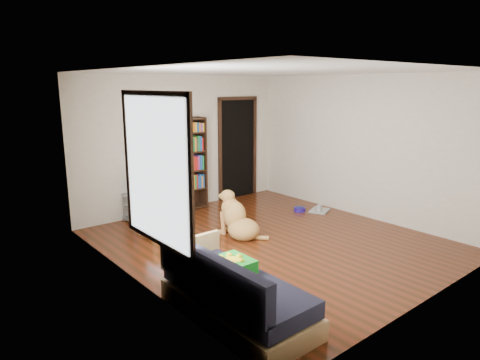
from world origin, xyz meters
TOP-DOWN VIEW (x-y plane):
  - ground at (0.00, 0.00)m, footprint 5.00×5.00m
  - ceiling at (0.00, 0.00)m, footprint 5.00×5.00m
  - wall_back at (0.00, 2.50)m, footprint 4.50×0.00m
  - wall_front at (0.00, -2.50)m, footprint 4.50×0.00m
  - wall_left at (-2.25, 0.00)m, footprint 0.00×5.00m
  - wall_right at (2.25, 0.00)m, footprint 0.00×5.00m
  - green_cushion at (-1.75, -1.20)m, footprint 0.43×0.43m
  - laptop at (-1.19, 1.35)m, footprint 0.39×0.30m
  - dog_bowl at (1.56, 0.83)m, footprint 0.22×0.22m
  - grey_rag at (1.86, 0.58)m, footprint 0.49×0.45m
  - window at (-2.23, -0.50)m, footprint 0.03×1.46m
  - doorway at (1.35, 2.48)m, footprint 1.03×0.05m
  - tv_stand at (-0.90, 2.25)m, footprint 0.90×0.45m
  - crt_tv at (-0.90, 2.27)m, footprint 0.55×0.52m
  - bookshelf at (0.05, 2.34)m, footprint 0.60×0.30m
  - sofa at (-1.87, -1.38)m, footprint 0.80×1.80m
  - coffee_table at (-1.19, 1.38)m, footprint 0.55×0.55m
  - dog at (-0.26, 0.51)m, footprint 0.56×0.90m

SIDE VIEW (x-z plane):
  - ground at x=0.00m, z-range 0.00..0.00m
  - grey_rag at x=1.86m, z-range 0.00..0.03m
  - dog_bowl at x=1.56m, z-range 0.00..0.08m
  - sofa at x=-1.87m, z-range -0.14..0.66m
  - tv_stand at x=-0.90m, z-range 0.02..0.52m
  - coffee_table at x=-1.19m, z-range 0.08..0.48m
  - dog at x=-0.26m, z-range -0.10..0.67m
  - laptop at x=-1.19m, z-range 0.40..0.43m
  - green_cushion at x=-1.75m, z-range 0.42..0.56m
  - crt_tv at x=-0.90m, z-range 0.45..1.03m
  - bookshelf at x=0.05m, z-range 0.10..1.90m
  - doorway at x=1.35m, z-range 0.03..2.21m
  - wall_back at x=0.00m, z-range -0.95..3.55m
  - wall_front at x=0.00m, z-range -0.95..3.55m
  - wall_left at x=-2.25m, z-range -1.20..3.80m
  - wall_right at x=2.25m, z-range -1.20..3.80m
  - window at x=-2.23m, z-range 0.65..2.35m
  - ceiling at x=0.00m, z-range 2.60..2.60m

